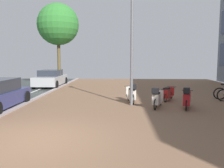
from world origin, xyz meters
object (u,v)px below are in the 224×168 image
(parked_car_far, at_px, (51,78))
(scooter_extra, at_px, (168,94))
(street_tree, at_px, (58,25))
(scooter_mid, at_px, (157,98))
(lamp_post, at_px, (132,38))
(scooter_near, at_px, (131,94))
(scooter_far, at_px, (187,99))

(parked_car_far, bearing_deg, scooter_extra, -37.87)
(scooter_extra, relative_size, street_tree, 0.24)
(scooter_mid, height_order, lamp_post, lamp_post)
(scooter_near, distance_m, scooter_extra, 2.11)
(scooter_near, relative_size, scooter_far, 1.02)
(lamp_post, height_order, street_tree, street_tree)
(scooter_extra, bearing_deg, street_tree, 138.47)
(scooter_mid, distance_m, scooter_extra, 2.11)
(scooter_near, bearing_deg, lamp_post, -92.77)
(scooter_extra, distance_m, lamp_post, 3.73)
(scooter_far, distance_m, parked_car_far, 12.21)
(scooter_mid, bearing_deg, street_tree, 127.95)
(scooter_mid, xyz_separation_m, lamp_post, (-1.15, 0.68, 2.81))
(scooter_near, relative_size, scooter_mid, 1.04)
(parked_car_far, xyz_separation_m, lamp_post, (6.28, -7.70, 2.63))
(scooter_far, bearing_deg, scooter_near, 150.44)
(lamp_post, bearing_deg, scooter_near, 87.23)
(parked_car_far, height_order, lamp_post, lamp_post)
(scooter_mid, relative_size, scooter_extra, 1.00)
(scooter_mid, distance_m, parked_car_far, 11.20)
(scooter_mid, xyz_separation_m, street_tree, (-6.79, 8.71, 4.57))
(scooter_near, height_order, scooter_far, scooter_far)
(scooter_far, bearing_deg, street_tree, 132.49)
(scooter_mid, relative_size, lamp_post, 0.28)
(scooter_near, bearing_deg, scooter_mid, -47.86)
(scooter_far, height_order, street_tree, street_tree)
(scooter_near, xyz_separation_m, scooter_mid, (1.12, -1.24, -0.01))
(lamp_post, bearing_deg, scooter_mid, -30.67)
(scooter_mid, relative_size, parked_car_far, 0.39)
(scooter_extra, height_order, lamp_post, lamp_post)
(scooter_far, xyz_separation_m, street_tree, (-8.11, 8.85, 4.56))
(scooter_near, xyz_separation_m, scooter_extra, (1.99, 0.69, -0.08))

